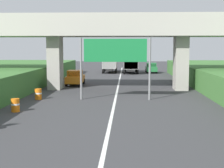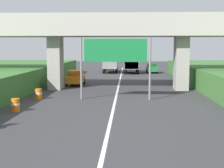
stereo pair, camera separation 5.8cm
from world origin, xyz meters
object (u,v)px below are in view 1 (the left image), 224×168
(truck_black, at_px, (110,61))
(truck_yellow, at_px, (131,62))
(overhead_highway_sign, at_px, (115,54))
(car_green, at_px, (151,68))
(construction_barrel_2, at_px, (15,105))
(construction_barrel_3, at_px, (38,94))
(car_orange, at_px, (75,78))

(truck_black, xyz_separation_m, truck_yellow, (3.57, -1.29, 0.00))
(overhead_highway_sign, height_order, car_green, overhead_highway_sign)
(truck_yellow, bearing_deg, truck_black, 160.18)
(car_green, bearing_deg, overhead_highway_sign, -99.89)
(construction_barrel_2, height_order, construction_barrel_3, same)
(overhead_highway_sign, bearing_deg, car_green, 80.11)
(overhead_highway_sign, height_order, construction_barrel_2, overhead_highway_sign)
(car_green, bearing_deg, construction_barrel_2, -108.41)
(overhead_highway_sign, bearing_deg, construction_barrel_3, -178.11)
(truck_yellow, relative_size, construction_barrel_2, 8.11)
(truck_black, distance_m, construction_barrel_3, 30.95)
(car_orange, distance_m, construction_barrel_2, 16.34)
(overhead_highway_sign, distance_m, car_orange, 12.08)
(truck_yellow, height_order, car_green, truck_yellow)
(overhead_highway_sign, relative_size, construction_barrel_3, 6.53)
(overhead_highway_sign, bearing_deg, construction_barrel_2, -139.38)
(construction_barrel_2, bearing_deg, construction_barrel_3, 88.61)
(truck_black, xyz_separation_m, car_green, (7.08, -0.71, -1.08))
(overhead_highway_sign, relative_size, car_green, 1.43)
(car_orange, bearing_deg, truck_yellow, 70.21)
(truck_black, bearing_deg, construction_barrel_2, -97.39)
(construction_barrel_2, distance_m, construction_barrel_3, 5.43)
(overhead_highway_sign, xyz_separation_m, construction_barrel_2, (-6.58, -5.65, -3.33))
(overhead_highway_sign, xyz_separation_m, construction_barrel_3, (-6.45, -0.21, -3.33))
(construction_barrel_2, xyz_separation_m, construction_barrel_3, (0.13, 5.43, 0.00))
(truck_black, height_order, construction_barrel_3, truck_black)
(construction_barrel_2, bearing_deg, truck_yellow, 76.65)
(overhead_highway_sign, distance_m, construction_barrel_2, 9.29)
(car_green, distance_m, construction_barrel_2, 37.21)
(truck_yellow, bearing_deg, overhead_highway_sign, -93.26)
(truck_black, height_order, truck_yellow, same)
(truck_yellow, relative_size, car_green, 1.78)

